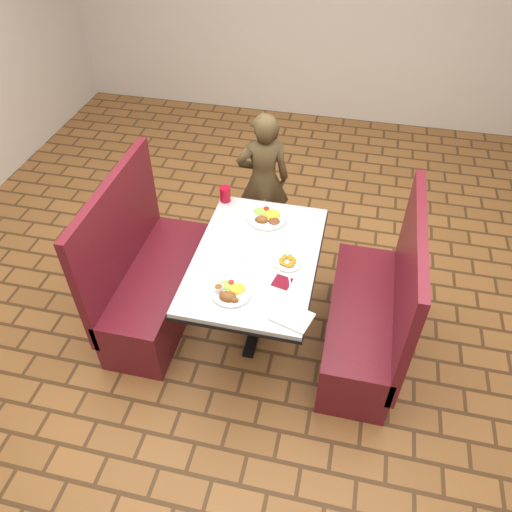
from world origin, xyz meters
name	(u,v)px	position (x,y,z in m)	size (l,w,h in m)	color
room	(256,85)	(0.00, 0.00, 1.91)	(7.00, 7.04, 2.82)	#986232
dining_table	(256,266)	(0.00, 0.00, 0.65)	(0.81, 1.21, 0.75)	silver
booth_bench_left	(151,281)	(-0.80, 0.00, 0.33)	(0.47, 1.20, 1.17)	maroon
booth_bench_right	(369,318)	(0.80, 0.00, 0.33)	(0.47, 1.20, 1.17)	maroon
diner_person	(263,181)	(-0.18, 1.07, 0.61)	(0.44, 0.29, 1.22)	brown
near_dinner_plate	(230,291)	(-0.08, -0.36, 0.78)	(0.25, 0.25, 0.08)	white
far_dinner_plate	(267,216)	(-0.01, 0.40, 0.78)	(0.28, 0.28, 0.07)	white
plantain_plate	(288,262)	(0.22, -0.02, 0.76)	(0.18, 0.18, 0.03)	white
maroon_napkin	(282,282)	(0.21, -0.20, 0.75)	(0.11, 0.11, 0.00)	maroon
spoon_utensil	(290,282)	(0.26, -0.19, 0.75)	(0.01, 0.12, 0.00)	silver
red_tumbler	(225,194)	(-0.36, 0.54, 0.81)	(0.08, 0.08, 0.12)	#B00B1F
paper_napkin	(292,317)	(0.32, -0.47, 0.76)	(0.22, 0.17, 0.01)	white
knife_utensil	(233,287)	(-0.07, -0.31, 0.76)	(0.01, 0.16, 0.00)	silver
fork_utensil	(220,290)	(-0.14, -0.35, 0.76)	(0.01, 0.16, 0.00)	silver
lettuce_shreds	(264,251)	(0.04, 0.06, 0.75)	(0.28, 0.32, 0.00)	#7AB849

